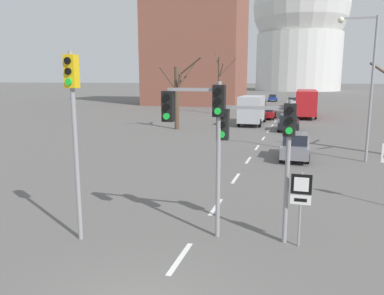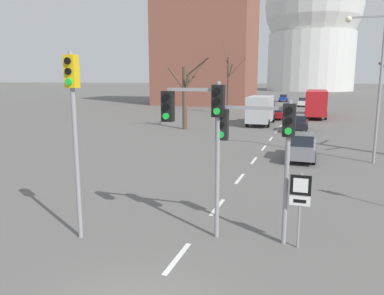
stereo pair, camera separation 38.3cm
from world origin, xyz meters
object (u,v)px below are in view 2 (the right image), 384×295
(sedan_far_left, at_px, (277,113))
(route_sign_post, at_px, (300,198))
(city_bus, at_px, (316,101))
(street_lamp_right, at_px, (374,74))
(sedan_far_right, at_px, (284,98))
(traffic_signal_centre_tall, at_px, (200,121))
(traffic_signal_near_right, at_px, (263,136))
(delivery_truck, at_px, (261,109))
(sedan_mid_centre, at_px, (297,123))
(sedan_near_right, at_px, (303,102))
(traffic_signal_near_left, at_px, (74,112))
(sedan_near_left, at_px, (302,147))

(sedan_far_left, bearing_deg, route_sign_post, -83.22)
(route_sign_post, relative_size, city_bus, 0.21)
(street_lamp_right, relative_size, sedan_far_right, 2.23)
(traffic_signal_centre_tall, bearing_deg, route_sign_post, 0.11)
(traffic_signal_near_right, distance_m, route_sign_post, 2.12)
(city_bus, height_order, delivery_truck, city_bus)
(traffic_signal_centre_tall, xyz_separation_m, sedan_mid_centre, (1.73, 26.36, -2.92))
(traffic_signal_centre_tall, xyz_separation_m, sedan_far_left, (-1.30, 36.83, -2.93))
(sedan_near_right, bearing_deg, traffic_signal_near_left, -94.24)
(route_sign_post, xyz_separation_m, sedan_near_left, (-0.43, 13.02, -0.74))
(sedan_near_right, bearing_deg, sedan_far_left, -95.69)
(traffic_signal_near_left, bearing_deg, sedan_far_left, 86.65)
(traffic_signal_centre_tall, relative_size, sedan_near_right, 1.29)
(sedan_far_right, height_order, delivery_truck, delivery_truck)
(traffic_signal_near_left, bearing_deg, delivery_truck, 87.84)
(sedan_mid_centre, xyz_separation_m, sedan_far_left, (-3.03, 10.47, -0.02))
(traffic_signal_near_right, height_order, sedan_mid_centre, traffic_signal_near_right)
(delivery_truck, bearing_deg, traffic_signal_near_left, -92.16)
(route_sign_post, bearing_deg, sedan_far_right, 95.14)
(traffic_signal_near_left, height_order, sedan_near_right, traffic_signal_near_left)
(sedan_far_left, bearing_deg, traffic_signal_near_right, -84.96)
(sedan_near_left, bearing_deg, traffic_signal_centre_tall, -101.49)
(sedan_far_left, bearing_deg, delivery_truck, -99.06)
(street_lamp_right, relative_size, sedan_mid_centre, 1.93)
(delivery_truck, bearing_deg, traffic_signal_centre_tall, -85.57)
(street_lamp_right, bearing_deg, sedan_near_right, 96.57)
(sedan_mid_centre, height_order, sedan_far_right, sedan_mid_centre)
(traffic_signal_centre_tall, xyz_separation_m, street_lamp_right, (6.44, 13.33, 1.51))
(delivery_truck, bearing_deg, route_sign_post, -79.84)
(traffic_signal_near_right, relative_size, delivery_truck, 0.61)
(delivery_truck, bearing_deg, sedan_near_left, -73.86)
(traffic_signal_centre_tall, relative_size, sedan_far_left, 1.11)
(city_bus, bearing_deg, traffic_signal_centre_tall, -94.66)
(route_sign_post, bearing_deg, city_bus, 89.62)
(sedan_near_left, height_order, city_bus, city_bus)
(traffic_signal_near_right, height_order, city_bus, traffic_signal_near_right)
(city_bus, bearing_deg, sedan_mid_centre, -96.27)
(route_sign_post, distance_m, sedan_mid_centre, 26.40)
(traffic_signal_near_right, xyz_separation_m, sedan_near_right, (-0.90, 60.10, -2.49))
(traffic_signal_near_left, distance_m, sedan_mid_centre, 28.44)
(sedan_near_left, distance_m, delivery_truck, 17.98)
(route_sign_post, relative_size, sedan_far_right, 0.60)
(traffic_signal_near_left, relative_size, city_bus, 0.54)
(traffic_signal_centre_tall, xyz_separation_m, sedan_near_right, (1.04, 60.27, -2.89))
(traffic_signal_centre_tall, height_order, sedan_mid_centre, traffic_signal_centre_tall)
(traffic_signal_centre_tall, height_order, sedan_far_right, traffic_signal_centre_tall)
(city_bus, bearing_deg, sedan_near_left, -91.44)
(sedan_near_right, relative_size, sedan_far_right, 0.99)
(city_bus, bearing_deg, route_sign_post, -90.38)
(traffic_signal_near_right, height_order, traffic_signal_centre_tall, traffic_signal_centre_tall)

